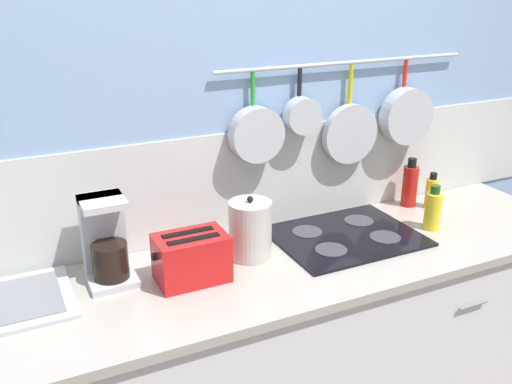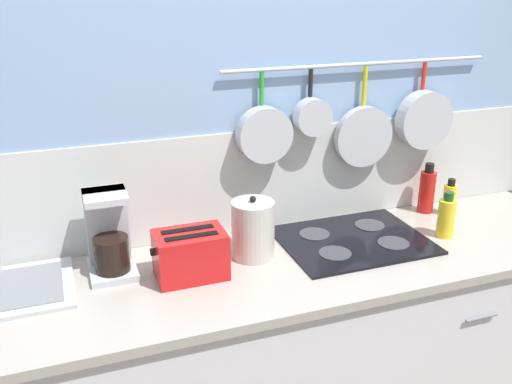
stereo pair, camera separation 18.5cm
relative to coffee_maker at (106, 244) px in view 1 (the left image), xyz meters
name	(u,v)px [view 1 (the left image)]	position (x,y,z in m)	size (l,w,h in m)	color
wall_back	(248,140)	(0.64, 0.18, 0.26)	(7.20, 0.15, 2.60)	#84A3CC
cabinet_base	(286,362)	(0.63, -0.18, -0.59)	(2.58, 0.63, 0.85)	silver
countertop	(288,266)	(0.63, -0.18, -0.14)	(2.62, 0.65, 0.03)	#A59E93
coffee_maker	(106,244)	(0.00, 0.00, 0.00)	(0.17, 0.21, 0.30)	#B7BABF
toaster	(191,258)	(0.26, -0.15, -0.04)	(0.26, 0.16, 0.17)	red
kettle	(250,230)	(0.52, -0.08, -0.01)	(0.16, 0.16, 0.25)	beige
cooktop	(346,236)	(0.94, -0.10, -0.12)	(0.58, 0.46, 0.01)	black
bottle_olive_oil	(433,210)	(1.32, -0.18, -0.04)	(0.07, 0.07, 0.19)	yellow
bottle_hot_sauce	(410,185)	(1.40, 0.07, -0.03)	(0.07, 0.07, 0.23)	red
bottle_cooking_wine	(432,192)	(1.48, 0.00, -0.05)	(0.06, 0.06, 0.17)	yellow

